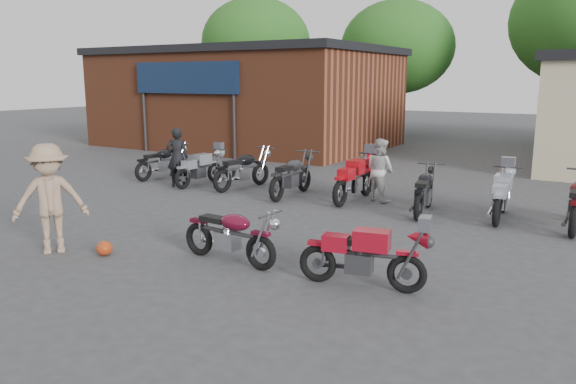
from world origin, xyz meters
The scene contains 17 objects.
ground centered at (0.00, 0.00, 0.00)m, with size 90.00×90.00×0.00m, color #363638.
brick_building centered at (-9.00, 14.00, 2.00)m, with size 12.00×8.00×4.00m, color brown.
tree_0 centered at (-14.00, 22.00, 4.10)m, with size 6.56×6.56×8.20m, color #1C4B14, non-canonical shape.
tree_1 centered at (-5.00, 22.00, 3.70)m, with size 5.92×5.92×7.40m, color #1C4B14, non-canonical shape.
vintage_motorcycle centered at (0.51, 0.10, 0.53)m, with size 1.83×0.60×1.06m, color #5A0B20, non-canonical shape.
sportbike centered at (2.82, 0.20, 0.52)m, with size 1.80×0.59×1.04m, color #A70D1F, non-canonical shape.
helmet centered at (-1.57, -0.70, 0.13)m, with size 0.28×0.28×0.25m, color #A23311.
person_dark centered at (-4.78, 4.68, 0.83)m, with size 0.60×0.39×1.65m, color black.
person_light centered at (0.75, 5.83, 0.77)m, with size 0.75×0.59×1.55m, color #AFB0AC.
person_tan centered at (-2.47, -1.03, 0.95)m, with size 1.23×0.70×1.90m, color #99785E.
row_bike_0 centered at (-6.10, 5.44, 0.55)m, with size 1.89×0.63×1.10m, color black, non-canonical shape.
row_bike_1 centered at (-4.37, 5.14, 0.53)m, with size 1.82×0.60×1.06m, color gray, non-canonical shape.
row_bike_2 centered at (-3.04, 5.38, 0.59)m, with size 2.02×0.67×1.17m, color black, non-canonical shape.
row_bike_3 centered at (-1.37, 5.18, 0.60)m, with size 2.05×0.68×1.19m, color #262629, non-canonical shape.
row_bike_4 centered at (0.24, 5.50, 0.61)m, with size 2.09×0.69×1.21m, color red, non-canonical shape.
row_bike_5 centered at (2.12, 5.10, 0.57)m, with size 1.95×0.64×1.13m, color black, non-canonical shape.
row_bike_6 centered at (3.68, 5.47, 0.57)m, with size 1.96×0.65×1.14m, color #9A9EA8, non-canonical shape.
Camera 1 is at (5.87, -6.91, 2.96)m, focal length 35.00 mm.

